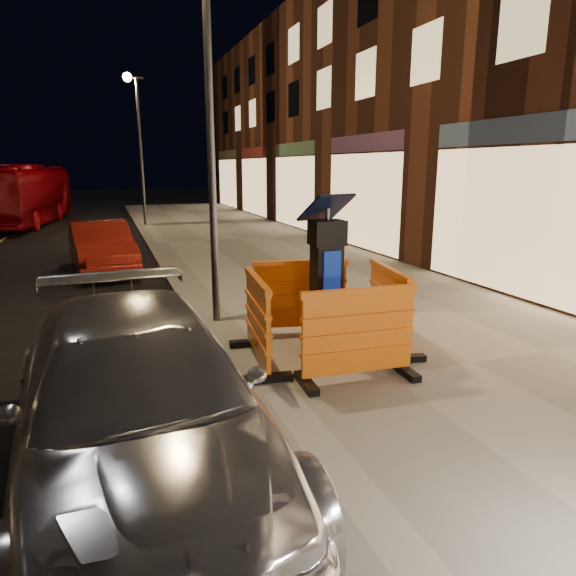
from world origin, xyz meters
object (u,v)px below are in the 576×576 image
object	(u,v)px
barrier_back	(301,297)
barrier_bldgside	(388,307)
parking_kiosk	(326,281)
barrier_kerbside	(258,321)
car_silver	(143,471)
bus_doubledecker	(27,225)
car_red	(103,272)
barrier_front	(358,335)

from	to	relation	value
barrier_back	barrier_bldgside	size ratio (longest dim) A/B	1.00
parking_kiosk	barrier_kerbside	xyz separation A→B (m)	(-0.95, 0.00, -0.45)
parking_kiosk	barrier_kerbside	distance (m)	1.05
barrier_bldgside	car_silver	world-z (taller)	barrier_bldgside
parking_kiosk	barrier_back	distance (m)	1.05
barrier_kerbside	barrier_back	bearing A→B (deg)	-39.23
parking_kiosk	barrier_back	size ratio (longest dim) A/B	1.40
car_silver	bus_doubledecker	distance (m)	22.23
car_silver	car_red	world-z (taller)	car_silver
barrier_front	barrier_bldgside	distance (m)	1.34
car_red	bus_doubledecker	bearing A→B (deg)	98.38
barrier_kerbside	car_silver	bearing A→B (deg)	144.23
barrier_front	barrier_kerbside	size ratio (longest dim) A/B	1.00
barrier_front	barrier_back	xyz separation A→B (m)	(0.00, 1.90, 0.00)
barrier_back	bus_doubledecker	distance (m)	20.16
barrier_front	car_silver	bearing A→B (deg)	-158.74
barrier_front	car_silver	size ratio (longest dim) A/B	0.30
parking_kiosk	barrier_bldgside	xyz separation A→B (m)	(0.95, 0.00, -0.45)
car_silver	barrier_kerbside	bearing A→B (deg)	45.33
barrier_bldgside	car_red	xyz separation A→B (m)	(-3.80, 7.68, -0.72)
barrier_front	barrier_kerbside	distance (m)	1.34
barrier_kerbside	car_red	size ratio (longest dim) A/B	0.38
barrier_kerbside	parking_kiosk	bearing A→B (deg)	-84.23
parking_kiosk	barrier_front	distance (m)	1.05
parking_kiosk	car_silver	size ratio (longest dim) A/B	0.41
barrier_kerbside	car_silver	size ratio (longest dim) A/B	0.30
barrier_kerbside	bus_doubledecker	xyz separation A→B (m)	(-5.18, 20.14, -0.72)
parking_kiosk	barrier_bldgside	bearing A→B (deg)	7.77
barrier_kerbside	barrier_bldgside	bearing A→B (deg)	-84.23
parking_kiosk	barrier_kerbside	world-z (taller)	parking_kiosk
parking_kiosk	car_silver	xyz separation A→B (m)	(-2.55, -1.80, -1.16)
car_red	barrier_kerbside	bearing A→B (deg)	-82.53
barrier_back	car_red	xyz separation A→B (m)	(-2.85, 6.73, -0.72)
barrier_front	bus_doubledecker	world-z (taller)	bus_doubledecker
car_red	barrier_back	bearing A→B (deg)	-73.47
car_silver	parking_kiosk	bearing A→B (deg)	32.16
parking_kiosk	barrier_front	bearing A→B (deg)	-82.23
parking_kiosk	car_silver	distance (m)	3.33
bus_doubledecker	barrier_bldgside	bearing A→B (deg)	-63.18
barrier_back	car_red	world-z (taller)	barrier_back
barrier_kerbside	bus_doubledecker	size ratio (longest dim) A/B	0.15
barrier_front	car_red	xyz separation A→B (m)	(-2.85, 8.63, -0.72)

